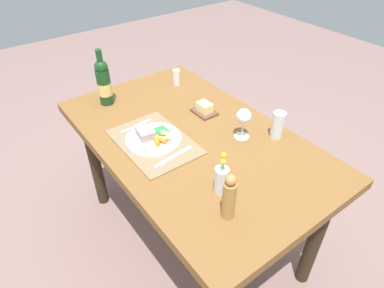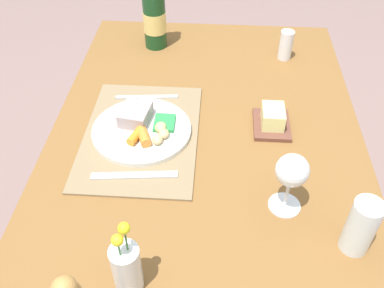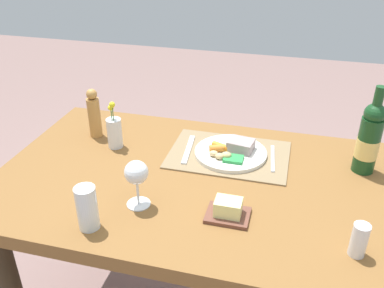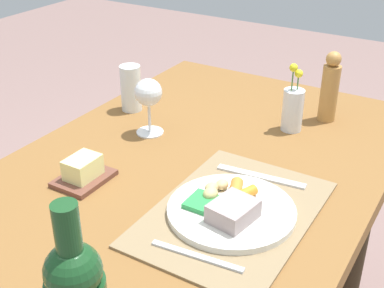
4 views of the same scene
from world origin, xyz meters
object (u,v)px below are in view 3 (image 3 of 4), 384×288
Objects in this scene: wine_glass at (136,174)px; salt_shaker at (359,240)px; fork at (273,158)px; pepper_mill at (94,114)px; dinner_plate at (232,151)px; water_tumbler at (87,210)px; wine_bottle at (369,138)px; flower_vase at (114,132)px; dining_table at (200,202)px; knife at (188,149)px; butter_dish at (228,210)px.

salt_shaker is at bearing 175.09° from wine_glass.
pepper_mill reaches higher than fork.
dinner_plate is 1.96× the size of water_tumbler.
wine_bottle reaches higher than dinner_plate.
salt_shaker is at bearing 156.29° from flower_vase.
wine_bottle is (-0.05, -0.44, 0.08)m from salt_shaker.
dining_table is at bearing 66.49° from dinner_plate.
dining_table is 0.62m from wine_bottle.
water_tumbler is at bearing 104.67° from flower_vase.
butter_dish is (-0.22, 0.35, 0.02)m from knife.
salt_shaker reaches higher than knife.
wine_bottle is at bearing 176.84° from fork.
wine_bottle is at bearing -137.65° from butter_dish.
water_tumbler is 1.06× the size of butter_dish.
butter_dish is (0.10, 0.36, 0.02)m from fork.
fork is 0.38m from butter_dish.
wine_glass is at bearing 124.17° from flower_vase.
wine_glass is (0.23, 0.37, 0.09)m from dinner_plate.
pepper_mill reaches higher than salt_shaker.
flower_vase is 0.94m from salt_shaker.
dinner_plate is 0.57m from pepper_mill.
water_tumbler is at bearing 65.97° from knife.
wine_glass is (0.64, -0.06, 0.06)m from salt_shaker.
butter_dish is at bearing -10.41° from salt_shaker.
dining_table is 14.46× the size of salt_shaker.
knife is at bearing -2.78° from fork.
dinner_plate reaches higher than dining_table.
dinner_plate is 2.74× the size of salt_shaker.
flower_vase is 0.94× the size of pepper_mill.
dining_table is at bearing 19.90° from wine_bottle.
dinner_plate is at bearing 2.70° from wine_bottle.
salt_shaker reaches higher than dinner_plate.
butter_dish is (0.41, 0.38, -0.10)m from wine_bottle.
butter_dish is (0.36, -0.07, -0.02)m from salt_shaker.
salt_shaker is 0.76× the size of butter_dish.
wine_bottle is 2.01× the size of wine_glass.
butter_dish reaches higher than fork.
wine_bottle is (-0.31, -0.01, 0.12)m from fork.
wine_bottle reaches higher than salt_shaker.
flower_vase is 1.23× the size of wine_glass.
knife is 0.71m from salt_shaker.
flower_vase is at bearing -55.83° from wine_glass.
pepper_mill is at bearing -29.17° from flower_vase.
dining_table is 0.22m from knife.
dining_table is 0.33m from wine_glass.
water_tumbler is (-0.12, 0.46, -0.01)m from flower_vase.
fork is at bearing -105.39° from butter_dish.
knife is (0.09, -0.17, 0.11)m from dining_table.
wine_bottle is at bearing -179.88° from pepper_mill.
fork is at bearing 179.15° from pepper_mill.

